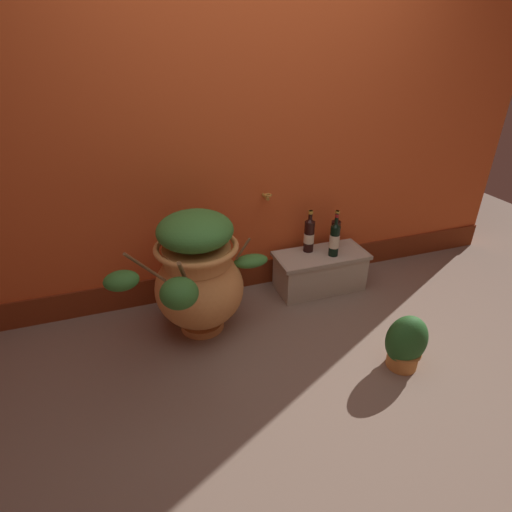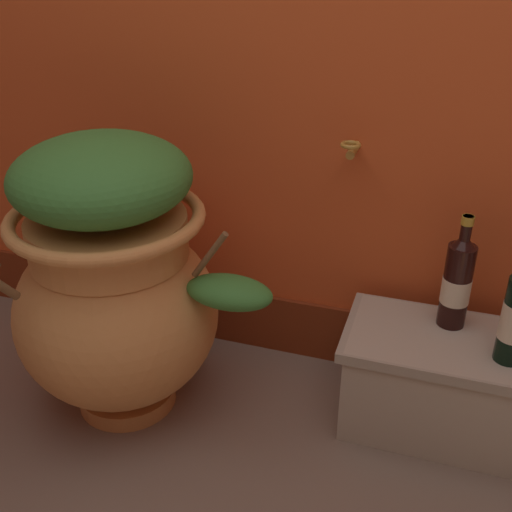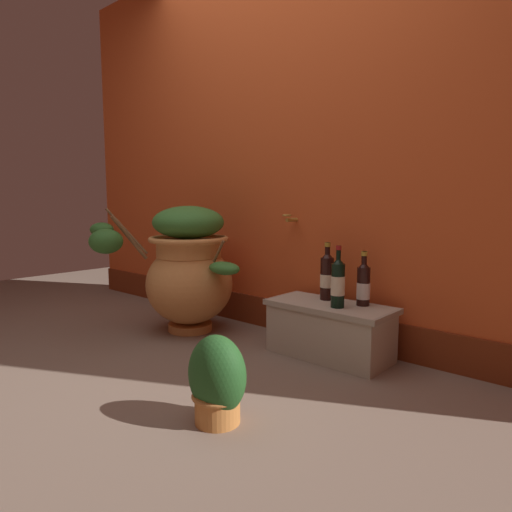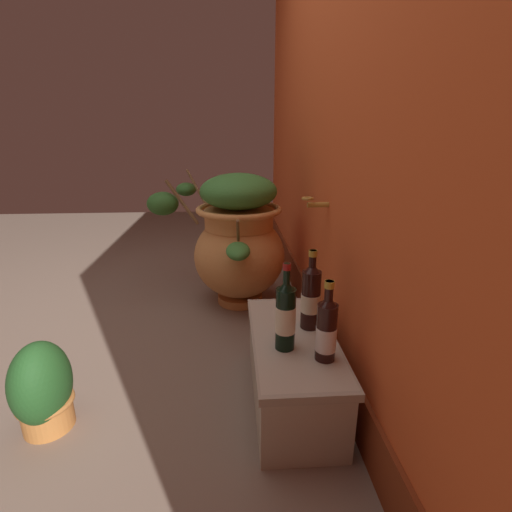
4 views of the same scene
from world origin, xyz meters
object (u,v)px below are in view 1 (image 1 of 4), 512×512
at_px(terracotta_urn, 198,275).
at_px(wine_bottle_left, 309,234).
at_px(wine_bottle_right, 335,239).
at_px(potted_shrub, 406,344).
at_px(wine_bottle_middle, 335,232).

bearing_deg(terracotta_urn, wine_bottle_left, 17.15).
height_order(terracotta_urn, wine_bottle_right, terracotta_urn).
distance_m(wine_bottle_left, potted_shrub, 1.07).
distance_m(terracotta_urn, potted_shrub, 1.33).
height_order(wine_bottle_left, potted_shrub, wine_bottle_left).
distance_m(wine_bottle_left, wine_bottle_right, 0.19).
height_order(wine_bottle_middle, wine_bottle_right, wine_bottle_right).
bearing_deg(wine_bottle_left, terracotta_urn, -162.85).
xyz_separation_m(wine_bottle_right, potted_shrub, (0.01, -0.90, -0.27)).
relative_size(wine_bottle_left, wine_bottle_middle, 1.12).
distance_m(terracotta_urn, wine_bottle_left, 0.95).
relative_size(terracotta_urn, potted_shrub, 2.82).
height_order(terracotta_urn, potted_shrub, terracotta_urn).
bearing_deg(wine_bottle_left, wine_bottle_right, -39.99).
relative_size(wine_bottle_left, potted_shrub, 0.93).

